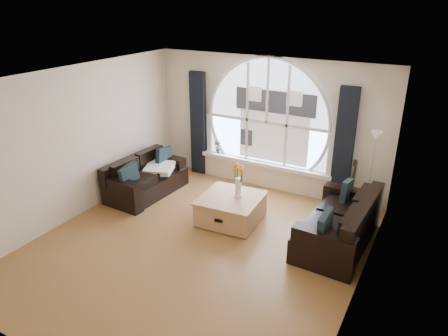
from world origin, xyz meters
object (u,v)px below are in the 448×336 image
coffee_chest (231,208)px  guitar (353,184)px  potted_plant (217,147)px  sofa_left (146,176)px  sofa_right (338,222)px  floor_lamp (371,174)px  vase_flowers (238,176)px

coffee_chest → guitar: (1.80, 1.46, 0.27)m
coffee_chest → potted_plant: size_ratio=3.65×
sofa_left → sofa_right: sofa_right is taller
guitar → coffee_chest: bearing=-137.9°
sofa_left → sofa_right: 3.90m
sofa_left → sofa_right: bearing=3.2°
floor_lamp → guitar: size_ratio=1.51×
sofa_left → floor_lamp: size_ratio=1.06×
coffee_chest → floor_lamp: size_ratio=0.65×
potted_plant → sofa_right: bearing=-25.8°
vase_flowers → floor_lamp: bearing=34.7°
sofa_right → floor_lamp: bearing=83.6°
sofa_right → coffee_chest: (-1.87, -0.16, -0.14)m
guitar → potted_plant: 3.03m
potted_plant → floor_lamp: bearing=-3.2°
coffee_chest → floor_lamp: bearing=31.5°
coffee_chest → vase_flowers: bearing=40.5°
coffee_chest → guitar: bearing=35.3°
floor_lamp → sofa_left: bearing=-162.3°
coffee_chest → floor_lamp: floor_lamp is taller
coffee_chest → potted_plant: 2.10m
sofa_left → potted_plant: size_ratio=5.94×
sofa_right → guitar: 1.31m
vase_flowers → potted_plant: vase_flowers is taller
vase_flowers → floor_lamp: size_ratio=0.44×
floor_lamp → potted_plant: size_ratio=5.59×
floor_lamp → sofa_right: bearing=-99.2°
sofa_left → coffee_chest: bearing=-1.3°
sofa_right → sofa_left: bearing=-177.1°
sofa_left → coffee_chest: (2.03, -0.16, -0.14)m
sofa_left → vase_flowers: (2.12, -0.07, 0.46)m
potted_plant → coffee_chest: bearing=-53.6°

